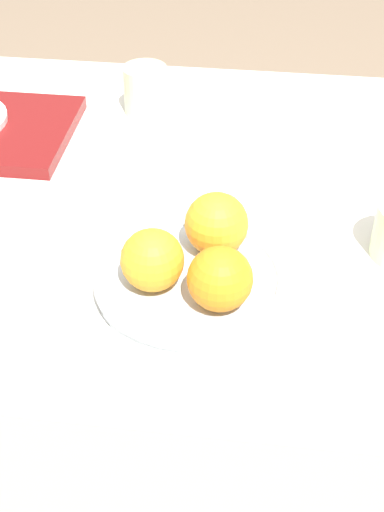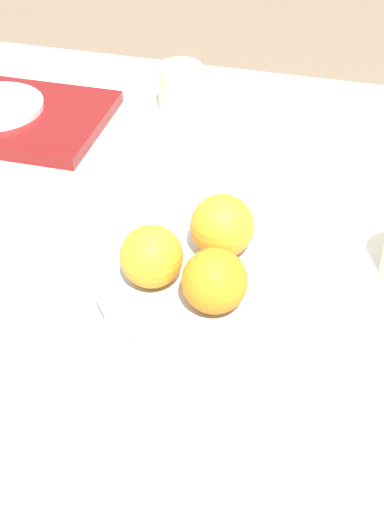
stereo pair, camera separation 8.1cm
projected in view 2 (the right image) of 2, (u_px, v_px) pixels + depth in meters
name	position (u px, v px, depth m)	size (l,w,h in m)	color
ground_plane	(237.00, 497.00, 1.45)	(12.00, 12.00, 0.00)	#7A6651
table	(245.00, 378.00, 1.22)	(1.38, 0.80, 0.74)	silver
fruit_platter	(192.00, 280.00, 0.84)	(0.23, 0.23, 0.03)	#B2BCC6
orange_0	(222.00, 226.00, 0.84)	(0.08, 0.08, 0.08)	orange
orange_1	(151.00, 257.00, 0.80)	(0.07, 0.07, 0.07)	orange
orange_2	(215.00, 281.00, 0.77)	(0.07, 0.07, 0.07)	orange
cup_0	(181.00, 89.00, 1.15)	(0.07, 0.07, 0.08)	beige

